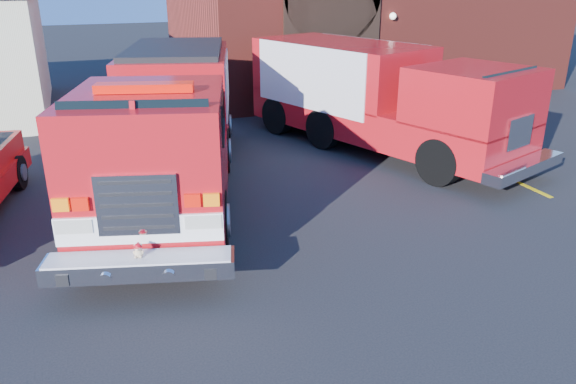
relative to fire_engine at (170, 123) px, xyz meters
name	(u,v)px	position (x,y,z in m)	size (l,w,h in m)	color
ground	(266,234)	(1.18, -3.10, -1.53)	(100.00, 100.00, 0.00)	black
parking_stripe_near	(505,176)	(7.68, -2.10, -1.52)	(0.12, 3.00, 0.01)	#DAB60B
parking_stripe_mid	(433,144)	(7.68, 0.90, -1.52)	(0.12, 3.00, 0.01)	#DAB60B
parking_stripe_far	(382,120)	(7.68, 3.90, -1.52)	(0.12, 3.00, 0.01)	#DAB60B
fire_engine	(170,123)	(0.00, 0.00, 0.00)	(5.12, 9.92, 2.95)	black
secondary_truck	(378,94)	(5.88, 1.14, 0.00)	(5.38, 9.01, 2.80)	black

